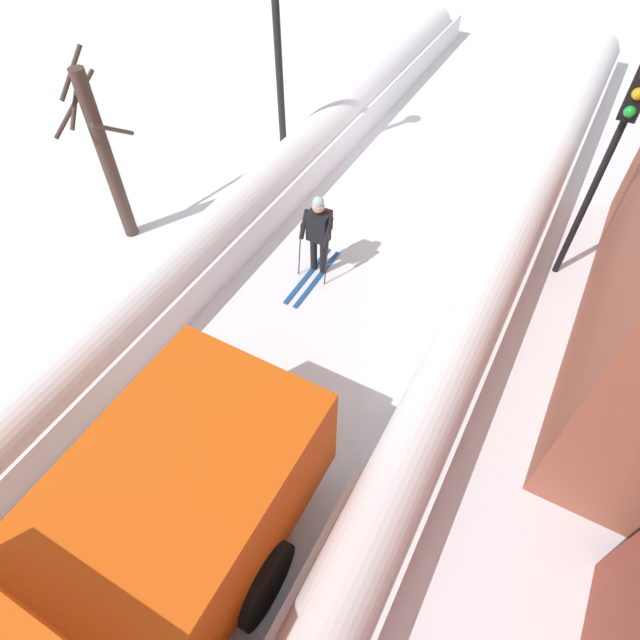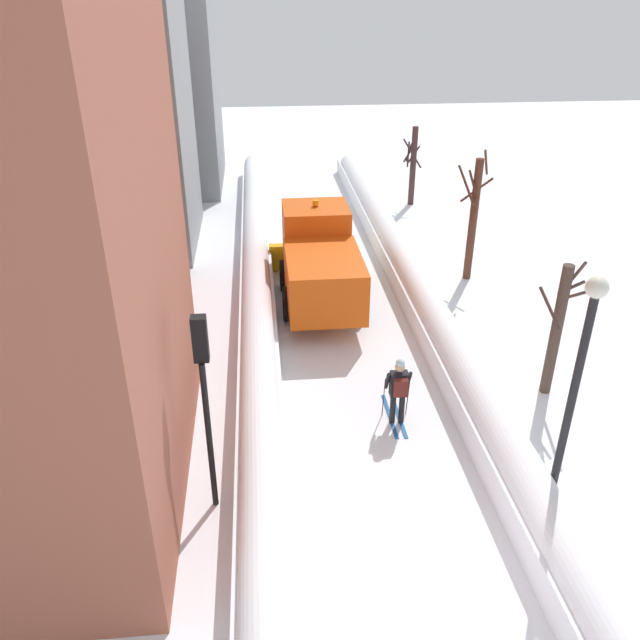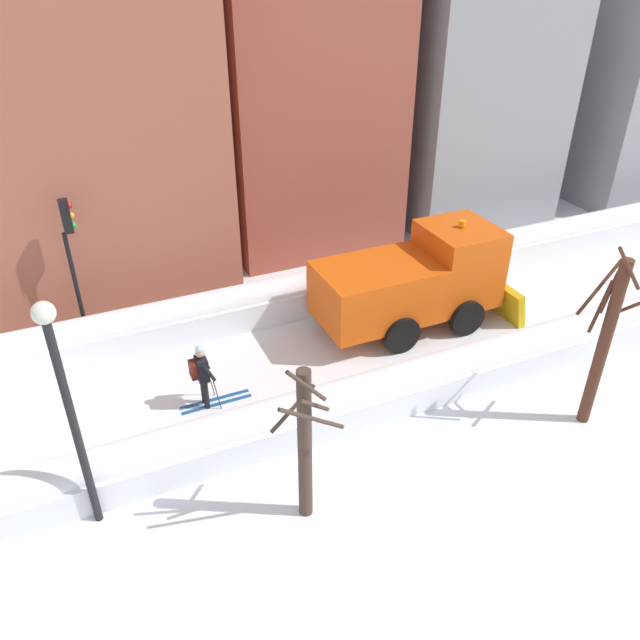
% 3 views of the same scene
% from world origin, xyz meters
% --- Properties ---
extents(ground_plane, '(80.00, 80.00, 0.00)m').
position_xyz_m(ground_plane, '(0.00, 10.00, 0.00)').
color(ground_plane, white).
extents(snowbank_left, '(1.10, 36.00, 1.29)m').
position_xyz_m(snowbank_left, '(-2.63, 10.00, 0.61)').
color(snowbank_left, white).
rests_on(snowbank_left, ground).
extents(snowbank_right, '(1.10, 36.00, 1.19)m').
position_xyz_m(snowbank_right, '(2.63, 10.00, 0.55)').
color(snowbank_right, white).
rests_on(snowbank_right, ground).
extents(building_brick_mid, '(6.32, 6.22, 15.69)m').
position_xyz_m(building_brick_mid, '(-8.50, 10.94, 7.85)').
color(building_brick_mid, brown).
rests_on(building_brick_mid, ground).
extents(building_concrete_far, '(7.06, 6.28, 17.91)m').
position_xyz_m(building_concrete_far, '(-8.50, 17.90, 8.96)').
color(building_concrete_far, gray).
rests_on(building_concrete_far, ground).
extents(building_tower_distant, '(8.54, 7.40, 11.28)m').
position_xyz_m(building_tower_distant, '(-8.50, 26.61, 5.64)').
color(building_tower_distant, gray).
rests_on(building_tower_distant, ground).
extents(plow_truck, '(3.20, 5.98, 3.12)m').
position_xyz_m(plow_truck, '(-0.55, 11.46, 1.48)').
color(plow_truck, '#DB510F').
rests_on(plow_truck, ground).
extents(skier, '(0.62, 1.80, 1.81)m').
position_xyz_m(skier, '(0.67, 4.66, 1.00)').
color(skier, black).
rests_on(skier, ground).
extents(traffic_light_pole, '(0.28, 0.42, 4.29)m').
position_xyz_m(traffic_light_pole, '(-3.61, 2.43, 3.01)').
color(traffic_light_pole, black).
rests_on(traffic_light_pole, ground).
extents(street_lamp, '(0.40, 0.40, 5.09)m').
position_xyz_m(street_lamp, '(3.28, 1.71, 3.24)').
color(street_lamp, black).
rests_on(street_lamp, ground).
extents(bare_tree_near, '(0.97, 1.25, 3.84)m').
position_xyz_m(bare_tree_near, '(4.85, 5.61, 1.90)').
color(bare_tree_near, '#48362D').
rests_on(bare_tree_near, ground).
extents(bare_tree_mid, '(1.20, 1.31, 4.73)m').
position_xyz_m(bare_tree_mid, '(4.96, 12.91, 2.31)').
color(bare_tree_mid, '#502D1F').
rests_on(bare_tree_mid, ground).
extents(bare_tree_far, '(0.91, 1.02, 3.68)m').
position_xyz_m(bare_tree_far, '(4.89, 21.71, 1.91)').
color(bare_tree_far, '#3D2827').
rests_on(bare_tree_far, ground).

